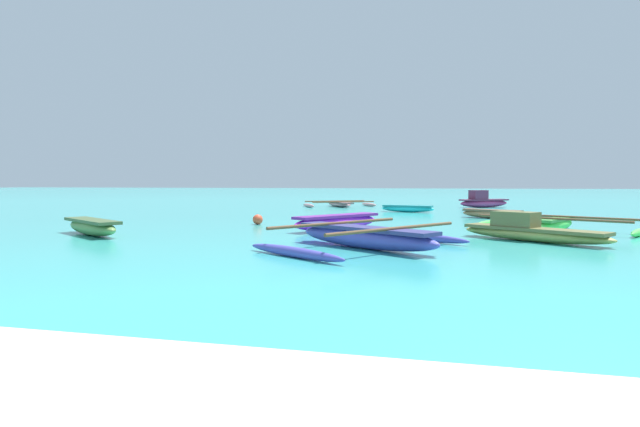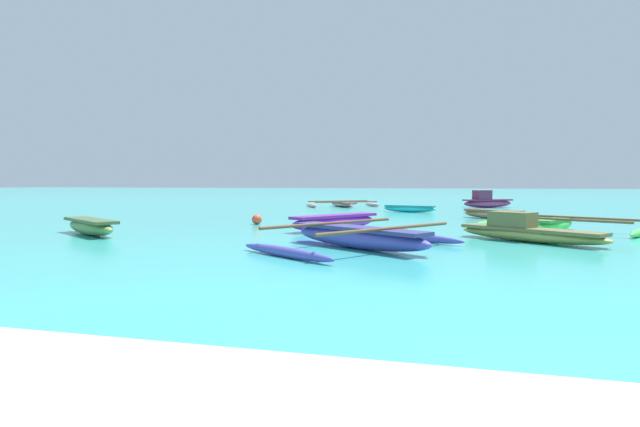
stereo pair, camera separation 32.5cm
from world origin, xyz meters
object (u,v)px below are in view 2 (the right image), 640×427
at_px(moored_boat_2, 335,222).
at_px(moored_boat_3, 493,214).
at_px(moored_boat_5, 90,226).
at_px(moored_boat_1, 358,237).
at_px(mooring_buoy_1, 257,219).
at_px(moored_boat_0, 410,208).
at_px(moored_boat_6, 487,201).
at_px(moored_boat_4, 555,224).
at_px(moored_boat_8, 342,204).
at_px(moored_boat_7, 527,231).

relative_size(moored_boat_2, moored_boat_3, 1.32).
xyz_separation_m(moored_boat_3, moored_boat_5, (-11.10, -9.01, 0.04)).
height_order(moored_boat_1, mooring_buoy_1, moored_boat_1).
relative_size(moored_boat_0, moored_boat_1, 0.53).
relative_size(moored_boat_1, moored_boat_6, 1.62).
distance_m(moored_boat_1, moored_boat_4, 7.07).
distance_m(moored_boat_0, moored_boat_8, 6.11).
bearing_deg(moored_boat_5, moored_boat_7, 39.44).
xyz_separation_m(moored_boat_1, moored_boat_3, (3.61, 9.97, -0.04)).
height_order(moored_boat_6, moored_boat_8, moored_boat_6).
bearing_deg(moored_boat_3, moored_boat_5, -109.71).
bearing_deg(moored_boat_5, moored_boat_2, 58.78).
relative_size(moored_boat_1, moored_boat_7, 1.47).
bearing_deg(moored_boat_7, moored_boat_2, -161.42).
relative_size(moored_boat_5, moored_boat_7, 0.82).
bearing_deg(moored_boat_0, moored_boat_8, 147.07).
bearing_deg(moored_boat_1, mooring_buoy_1, 164.52).
relative_size(moored_boat_8, mooring_buoy_1, 13.00).
bearing_deg(moored_boat_7, moored_boat_0, 144.60).
bearing_deg(moored_boat_7, moored_boat_5, -136.57).
xyz_separation_m(moored_boat_0, moored_boat_4, (4.76, -8.37, 0.01)).
bearing_deg(moored_boat_0, moored_boat_7, -58.49).
bearing_deg(moored_boat_5, moored_boat_6, 90.47).
height_order(moored_boat_3, mooring_buoy_1, moored_boat_3).
bearing_deg(moored_boat_8, moored_boat_2, -21.39).
bearing_deg(moored_boat_4, moored_boat_1, 166.29).
distance_m(moored_boat_3, mooring_buoy_1, 9.29).
bearing_deg(moored_boat_3, moored_boat_6, 118.58).
height_order(moored_boat_1, moored_boat_7, moored_boat_7).
xyz_separation_m(moored_boat_3, moored_boat_8, (-7.66, 7.96, -0.04)).
bearing_deg(moored_boat_1, moored_boat_0, 123.97).
relative_size(moored_boat_4, moored_boat_8, 1.03).
distance_m(moored_boat_5, moored_boat_8, 17.32).
xyz_separation_m(moored_boat_2, mooring_buoy_1, (-2.98, 1.28, -0.08)).
relative_size(moored_boat_4, moored_boat_6, 1.50).
height_order(moored_boat_7, mooring_buoy_1, moored_boat_7).
relative_size(moored_boat_1, moored_boat_5, 1.78).
height_order(moored_boat_2, moored_boat_6, moored_boat_6).
distance_m(moored_boat_6, moored_boat_8, 8.15).
xyz_separation_m(moored_boat_3, moored_boat_7, (0.08, -7.75, 0.05)).
height_order(moored_boat_1, moored_boat_8, moored_boat_1).
relative_size(moored_boat_3, moored_boat_8, 0.54).
height_order(moored_boat_4, moored_boat_6, moored_boat_6).
height_order(moored_boat_2, moored_boat_4, moored_boat_2).
height_order(moored_boat_4, moored_boat_8, moored_boat_4).
height_order(moored_boat_2, moored_boat_5, moored_boat_2).
relative_size(moored_boat_6, moored_boat_7, 0.91).
distance_m(moored_boat_2, mooring_buoy_1, 3.24).
xyz_separation_m(moored_boat_0, moored_boat_5, (-7.62, -12.51, 0.05)).
distance_m(moored_boat_2, moored_boat_5, 6.79).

